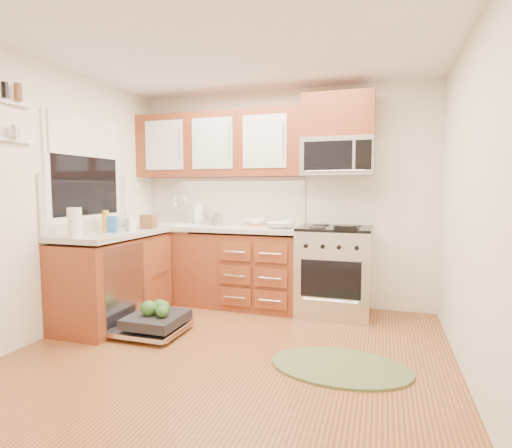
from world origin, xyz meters
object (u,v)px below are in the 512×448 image
(range, at_px, (334,271))
(dishwasher, at_px, (153,323))
(cutting_board, at_px, (256,225))
(paper_towel_roll, at_px, (75,223))
(skillet, at_px, (346,227))
(stock_pot, at_px, (211,221))
(upper_cabinets, at_px, (218,145))
(microwave, at_px, (338,157))
(bowl_a, at_px, (279,225))
(bowl_b, at_px, (257,222))
(cup, at_px, (289,224))
(sink, at_px, (174,235))
(rug, at_px, (340,367))

(range, relative_size, dishwasher, 1.36)
(cutting_board, relative_size, paper_towel_roll, 1.13)
(skillet, xyz_separation_m, stock_pot, (-1.61, 0.31, 0.01))
(upper_cabinets, height_order, microwave, upper_cabinets)
(microwave, height_order, paper_towel_roll, microwave)
(dishwasher, distance_m, bowl_a, 1.64)
(range, distance_m, bowl_b, 1.05)
(bowl_b, relative_size, cup, 2.15)
(upper_cabinets, relative_size, paper_towel_roll, 7.71)
(dishwasher, bearing_deg, skillet, 27.73)
(dishwasher, relative_size, cutting_board, 2.34)
(sink, height_order, dishwasher, sink)
(range, distance_m, dishwasher, 1.95)
(sink, xyz_separation_m, cup, (1.45, -0.09, 0.18))
(sink, height_order, bowl_a, bowl_a)
(sink, bearing_deg, bowl_b, 8.57)
(microwave, xyz_separation_m, rug, (0.21, -1.45, -1.69))
(upper_cabinets, height_order, bowl_b, upper_cabinets)
(range, relative_size, stock_pot, 5.44)
(sink, relative_size, cup, 4.82)
(microwave, distance_m, dishwasher, 2.55)
(upper_cabinets, distance_m, paper_towel_roll, 1.92)
(sink, relative_size, rug, 0.58)
(skillet, height_order, bowl_a, skillet)
(upper_cabinets, xyz_separation_m, bowl_a, (0.81, -0.24, -0.92))
(cup, bearing_deg, rug, -60.73)
(upper_cabinets, relative_size, rug, 1.93)
(rug, distance_m, stock_pot, 2.38)
(rug, bearing_deg, range, 98.82)
(stock_pot, relative_size, bowl_b, 0.63)
(bowl_b, bearing_deg, bowl_a, -36.37)
(sink, height_order, cup, cup)
(rug, bearing_deg, microwave, 98.10)
(upper_cabinets, distance_m, bowl_b, 1.03)
(dishwasher, bearing_deg, microwave, 39.07)
(range, distance_m, sink, 1.96)
(paper_towel_roll, bearing_deg, skillet, 28.22)
(sink, xyz_separation_m, bowl_a, (1.33, -0.09, 0.16))
(rug, distance_m, cup, 1.70)
(cup, bearing_deg, microwave, 24.84)
(rug, bearing_deg, cutting_board, 127.90)
(skillet, height_order, cutting_board, skillet)
(upper_cabinets, height_order, rug, upper_cabinets)
(stock_pot, distance_m, cup, 1.01)
(cutting_board, bearing_deg, bowl_a, -33.94)
(upper_cabinets, distance_m, cutting_board, 1.06)
(cutting_board, bearing_deg, range, -7.44)
(rug, relative_size, paper_towel_roll, 4.00)
(sink, height_order, rug, sink)
(microwave, relative_size, skillet, 3.18)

